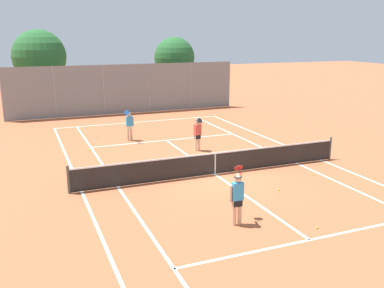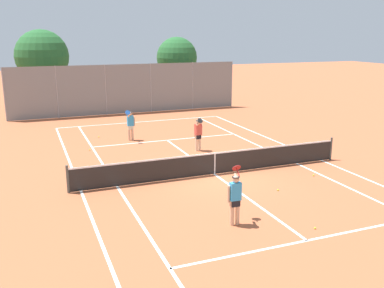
{
  "view_description": "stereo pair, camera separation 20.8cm",
  "coord_description": "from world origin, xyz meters",
  "px_view_note": "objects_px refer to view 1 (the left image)",
  "views": [
    {
      "loc": [
        -7.32,
        -15.49,
        5.73
      ],
      "look_at": [
        -0.43,
        1.5,
        1.0
      ],
      "focal_mm": 40.0,
      "sensor_mm": 36.0,
      "label": 1
    },
    {
      "loc": [
        -7.13,
        -15.56,
        5.73
      ],
      "look_at": [
        -0.43,
        1.5,
        1.0
      ],
      "focal_mm": 40.0,
      "sensor_mm": 36.0,
      "label": 2
    }
  ],
  "objects_px": {
    "loose_tennis_ball_0": "(279,190)",
    "loose_tennis_ball_2": "(317,227)",
    "tree_behind_right": "(176,59)",
    "tennis_net": "(215,163)",
    "tree_behind_left": "(39,58)",
    "loose_tennis_ball_1": "(211,153)",
    "loose_tennis_ball_4": "(314,175)",
    "loose_tennis_ball_5": "(97,137)",
    "player_far_left": "(129,124)",
    "player_far_right": "(198,133)",
    "player_near_side": "(237,196)",
    "loose_tennis_ball_3": "(89,150)"
  },
  "relations": [
    {
      "from": "player_far_right",
      "to": "loose_tennis_ball_1",
      "type": "height_order",
      "value": "player_far_right"
    },
    {
      "from": "player_near_side",
      "to": "player_far_right",
      "type": "xyz_separation_m",
      "value": [
        2.23,
        8.43,
        0.0
      ]
    },
    {
      "from": "loose_tennis_ball_2",
      "to": "tree_behind_right",
      "type": "bearing_deg",
      "value": 79.98
    },
    {
      "from": "loose_tennis_ball_1",
      "to": "tree_behind_right",
      "type": "relative_size",
      "value": 0.01
    },
    {
      "from": "loose_tennis_ball_0",
      "to": "tennis_net",
      "type": "bearing_deg",
      "value": 118.21
    },
    {
      "from": "loose_tennis_ball_2",
      "to": "loose_tennis_ball_3",
      "type": "distance_m",
      "value": 12.7
    },
    {
      "from": "loose_tennis_ball_3",
      "to": "loose_tennis_ball_5",
      "type": "height_order",
      "value": "same"
    },
    {
      "from": "tennis_net",
      "to": "loose_tennis_ball_4",
      "type": "bearing_deg",
      "value": -24.56
    },
    {
      "from": "loose_tennis_ball_2",
      "to": "loose_tennis_ball_4",
      "type": "distance_m",
      "value": 5.16
    },
    {
      "from": "loose_tennis_ball_5",
      "to": "tree_behind_right",
      "type": "distance_m",
      "value": 13.65
    },
    {
      "from": "loose_tennis_ball_1",
      "to": "tree_behind_right",
      "type": "xyz_separation_m",
      "value": [
        3.83,
        15.66,
        3.69
      ]
    },
    {
      "from": "loose_tennis_ball_0",
      "to": "loose_tennis_ball_2",
      "type": "relative_size",
      "value": 1.0
    },
    {
      "from": "player_far_left",
      "to": "player_far_right",
      "type": "relative_size",
      "value": 1.0
    },
    {
      "from": "loose_tennis_ball_4",
      "to": "tree_behind_right",
      "type": "height_order",
      "value": "tree_behind_right"
    },
    {
      "from": "player_near_side",
      "to": "loose_tennis_ball_2",
      "type": "relative_size",
      "value": 26.88
    },
    {
      "from": "player_near_side",
      "to": "loose_tennis_ball_5",
      "type": "height_order",
      "value": "player_near_side"
    },
    {
      "from": "tennis_net",
      "to": "loose_tennis_ball_3",
      "type": "relative_size",
      "value": 181.82
    },
    {
      "from": "player_far_left",
      "to": "loose_tennis_ball_1",
      "type": "xyz_separation_m",
      "value": [
        3.03,
        -4.25,
        -0.89
      ]
    },
    {
      "from": "tennis_net",
      "to": "player_far_left",
      "type": "distance_m",
      "value": 7.4
    },
    {
      "from": "loose_tennis_ball_4",
      "to": "tree_behind_right",
      "type": "xyz_separation_m",
      "value": [
        1.26,
        20.27,
        3.69
      ]
    },
    {
      "from": "loose_tennis_ball_0",
      "to": "player_far_left",
      "type": "bearing_deg",
      "value": 108.57
    },
    {
      "from": "loose_tennis_ball_4",
      "to": "loose_tennis_ball_5",
      "type": "xyz_separation_m",
      "value": [
        -7.17,
        10.18,
        0.0
      ]
    },
    {
      "from": "player_far_right",
      "to": "loose_tennis_ball_5",
      "type": "bearing_deg",
      "value": 131.68
    },
    {
      "from": "tree_behind_right",
      "to": "tree_behind_left",
      "type": "bearing_deg",
      "value": 177.05
    },
    {
      "from": "loose_tennis_ball_0",
      "to": "tree_behind_right",
      "type": "bearing_deg",
      "value": 80.42
    },
    {
      "from": "tennis_net",
      "to": "loose_tennis_ball_2",
      "type": "distance_m",
      "value": 5.92
    },
    {
      "from": "loose_tennis_ball_2",
      "to": "loose_tennis_ball_5",
      "type": "relative_size",
      "value": 1.0
    },
    {
      "from": "player_far_right",
      "to": "tree_behind_right",
      "type": "relative_size",
      "value": 0.32
    },
    {
      "from": "player_far_left",
      "to": "player_near_side",
      "type": "bearing_deg",
      "value": -87.96
    },
    {
      "from": "loose_tennis_ball_2",
      "to": "loose_tennis_ball_5",
      "type": "bearing_deg",
      "value": 106.0
    },
    {
      "from": "player_far_right",
      "to": "tree_behind_left",
      "type": "height_order",
      "value": "tree_behind_left"
    },
    {
      "from": "loose_tennis_ball_3",
      "to": "loose_tennis_ball_4",
      "type": "bearing_deg",
      "value": -42.95
    },
    {
      "from": "tennis_net",
      "to": "loose_tennis_ball_5",
      "type": "distance_m",
      "value": 9.15
    },
    {
      "from": "player_near_side",
      "to": "player_far_right",
      "type": "relative_size",
      "value": 1.0
    },
    {
      "from": "loose_tennis_ball_1",
      "to": "loose_tennis_ball_3",
      "type": "distance_m",
      "value": 6.22
    },
    {
      "from": "loose_tennis_ball_3",
      "to": "loose_tennis_ball_0",
      "type": "bearing_deg",
      "value": -55.77
    },
    {
      "from": "loose_tennis_ball_3",
      "to": "tree_behind_right",
      "type": "height_order",
      "value": "tree_behind_right"
    },
    {
      "from": "player_near_side",
      "to": "tree_behind_right",
      "type": "bearing_deg",
      "value": 74.5
    },
    {
      "from": "player_far_right",
      "to": "loose_tennis_ball_3",
      "type": "bearing_deg",
      "value": 158.06
    },
    {
      "from": "tennis_net",
      "to": "loose_tennis_ball_5",
      "type": "bearing_deg",
      "value": 112.02
    },
    {
      "from": "loose_tennis_ball_1",
      "to": "loose_tennis_ball_4",
      "type": "bearing_deg",
      "value": -60.77
    },
    {
      "from": "loose_tennis_ball_2",
      "to": "tree_behind_left",
      "type": "bearing_deg",
      "value": 104.28
    },
    {
      "from": "player_far_right",
      "to": "loose_tennis_ball_1",
      "type": "relative_size",
      "value": 26.88
    },
    {
      "from": "tennis_net",
      "to": "loose_tennis_ball_0",
      "type": "height_order",
      "value": "tennis_net"
    },
    {
      "from": "loose_tennis_ball_1",
      "to": "loose_tennis_ball_5",
      "type": "relative_size",
      "value": 1.0
    },
    {
      "from": "player_near_side",
      "to": "loose_tennis_ball_1",
      "type": "relative_size",
      "value": 26.88
    },
    {
      "from": "player_far_right",
      "to": "loose_tennis_ball_5",
      "type": "distance_m",
      "value": 6.39
    },
    {
      "from": "loose_tennis_ball_0",
      "to": "tree_behind_left",
      "type": "distance_m",
      "value": 23.22
    },
    {
      "from": "tree_behind_left",
      "to": "tree_behind_right",
      "type": "distance_m",
      "value": 10.69
    },
    {
      "from": "player_far_left",
      "to": "loose_tennis_ball_0",
      "type": "distance_m",
      "value": 10.37
    }
  ]
}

